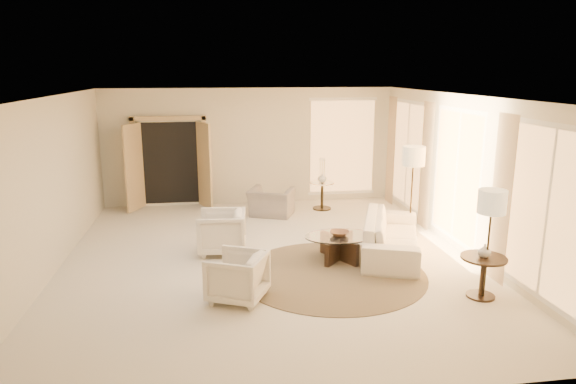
{
  "coord_description": "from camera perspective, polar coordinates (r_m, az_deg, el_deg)",
  "views": [
    {
      "loc": [
        -0.91,
        -8.37,
        3.22
      ],
      "look_at": [
        0.4,
        0.4,
        1.1
      ],
      "focal_mm": 32.0,
      "sensor_mm": 36.0,
      "label": 1
    }
  ],
  "objects": [
    {
      "name": "room",
      "position": [
        8.61,
        -2.24,
        1.22
      ],
      "size": [
        7.04,
        8.04,
        2.83
      ],
      "color": "silver",
      "rests_on": "ground"
    },
    {
      "name": "windows_right",
      "position": [
        9.71,
        18.39,
        1.65
      ],
      "size": [
        0.1,
        6.4,
        2.4
      ],
      "primitive_type": null,
      "color": "#FFB866",
      "rests_on": "room"
    },
    {
      "name": "window_back_corner",
      "position": [
        12.87,
        6.06,
        5.02
      ],
      "size": [
        1.7,
        0.1,
        2.4
      ],
      "primitive_type": null,
      "color": "#FFB866",
      "rests_on": "room"
    },
    {
      "name": "curtains_right",
      "position": [
        10.49,
        15.94,
        2.38
      ],
      "size": [
        0.06,
        5.2,
        2.6
      ],
      "primitive_type": null,
      "color": "tan",
      "rests_on": "room"
    },
    {
      "name": "french_doors",
      "position": [
        12.41,
        -12.96,
        3.12
      ],
      "size": [
        1.95,
        0.66,
        2.16
      ],
      "color": "tan",
      "rests_on": "room"
    },
    {
      "name": "area_rug",
      "position": [
        8.43,
        4.89,
        -9.03
      ],
      "size": [
        3.88,
        3.88,
        0.01
      ],
      "primitive_type": "cylinder",
      "rotation": [
        0.0,
        0.0,
        0.34
      ],
      "color": "#3F3221",
      "rests_on": "room"
    },
    {
      "name": "sofa",
      "position": [
        9.36,
        11.42,
        -4.7
      ],
      "size": [
        1.68,
        2.54,
        0.69
      ],
      "primitive_type": "imported",
      "rotation": [
        0.0,
        0.0,
        1.22
      ],
      "color": "white",
      "rests_on": "room"
    },
    {
      "name": "armchair_left",
      "position": [
        9.29,
        -7.38,
        -4.2
      ],
      "size": [
        0.84,
        0.89,
        0.84
      ],
      "primitive_type": "imported",
      "rotation": [
        0.0,
        0.0,
        -1.66
      ],
      "color": "white",
      "rests_on": "room"
    },
    {
      "name": "armchair_right",
      "position": [
        7.42,
        -5.67,
        -9.1
      ],
      "size": [
        0.94,
        0.97,
        0.77
      ],
      "primitive_type": "imported",
      "rotation": [
        0.0,
        0.0,
        -2.0
      ],
      "color": "white",
      "rests_on": "room"
    },
    {
      "name": "accent_chair",
      "position": [
        11.54,
        -1.87,
        -0.63
      ],
      "size": [
        1.11,
        0.92,
        0.83
      ],
      "primitive_type": "imported",
      "rotation": [
        0.0,
        0.0,
        2.76
      ],
      "color": "gray",
      "rests_on": "room"
    },
    {
      "name": "coffee_table",
      "position": [
        8.94,
        5.7,
        -5.83
      ],
      "size": [
        1.32,
        1.32,
        0.44
      ],
      "rotation": [
        0.0,
        0.0,
        -0.1
      ],
      "color": "black",
      "rests_on": "room"
    },
    {
      "name": "end_table",
      "position": [
        7.96,
        20.83,
        -8.06
      ],
      "size": [
        0.65,
        0.65,
        0.61
      ],
      "rotation": [
        0.0,
        0.0,
        0.06
      ],
      "color": "black",
      "rests_on": "room"
    },
    {
      "name": "side_table",
      "position": [
        12.09,
        3.81,
        -0.09
      ],
      "size": [
        0.56,
        0.56,
        0.65
      ],
      "rotation": [
        0.0,
        0.0,
        0.3
      ],
      "color": "black",
      "rests_on": "room"
    },
    {
      "name": "floor_lamp_near",
      "position": [
        10.12,
        13.77,
        3.44
      ],
      "size": [
        0.44,
        0.44,
        1.8
      ],
      "rotation": [
        0.0,
        0.0,
        -0.13
      ],
      "color": "black",
      "rests_on": "room"
    },
    {
      "name": "floor_lamp_far",
      "position": [
        7.65,
        21.69,
        -1.54
      ],
      "size": [
        0.39,
        0.39,
        1.61
      ],
      "rotation": [
        0.0,
        0.0,
        0.04
      ],
      "color": "black",
      "rests_on": "room"
    },
    {
      "name": "bowl",
      "position": [
        8.88,
        5.73,
        -4.6
      ],
      "size": [
        0.42,
        0.42,
        0.08
      ],
      "primitive_type": "imported",
      "rotation": [
        0.0,
        0.0,
        -0.37
      ],
      "color": "brown",
      "rests_on": "coffee_table"
    },
    {
      "name": "end_vase",
      "position": [
        7.87,
        21.0,
        -6.13
      ],
      "size": [
        0.2,
        0.2,
        0.19
      ],
      "primitive_type": "imported",
      "rotation": [
        0.0,
        0.0,
        -0.09
      ],
      "color": "silver",
      "rests_on": "end_table"
    },
    {
      "name": "side_vase",
      "position": [
        12.02,
        3.84,
        1.59
      ],
      "size": [
        0.22,
        0.22,
        0.22
      ],
      "primitive_type": "imported",
      "rotation": [
        0.0,
        0.0,
        -0.06
      ],
      "color": "silver",
      "rests_on": "side_table"
    }
  ]
}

